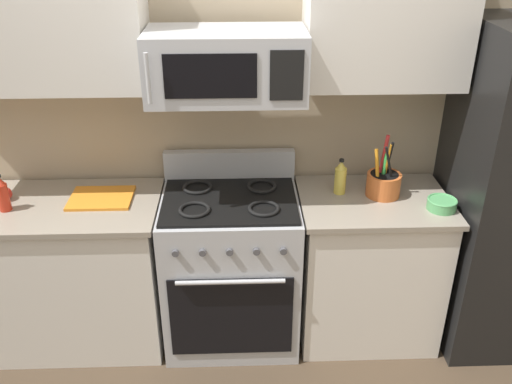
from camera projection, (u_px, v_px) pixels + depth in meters
wall_back at (228, 111)px, 3.19m from camera, size 8.00×0.10×2.60m
counter_left at (60, 273)px, 3.22m from camera, size 1.20×0.62×0.91m
range_oven at (231, 267)px, 3.24m from camera, size 0.76×0.66×1.09m
counter_right at (367, 266)px, 3.27m from camera, size 0.83×0.62×0.91m
microwave at (226, 65)px, 2.72m from camera, size 0.78×0.44×0.34m
upper_cabinets_left at (20, 12)px, 2.69m from camera, size 1.19×0.34×0.76m
upper_cabinets_right at (388, 10)px, 2.75m from camera, size 0.82×0.34×0.76m
utensil_crock at (383, 183)px, 3.07m from camera, size 0.19×0.19×0.35m
apple_loose at (5, 194)px, 3.04m from camera, size 0.07×0.07×0.07m
cutting_board at (101, 198)px, 3.06m from camera, size 0.34×0.27×0.02m
bottle_hot_sauce at (3, 194)px, 2.91m from camera, size 0.06×0.06×0.21m
bottle_oil at (340, 178)px, 3.09m from camera, size 0.07×0.07×0.21m
prep_bowl at (442, 204)px, 2.95m from camera, size 0.16×0.16×0.06m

